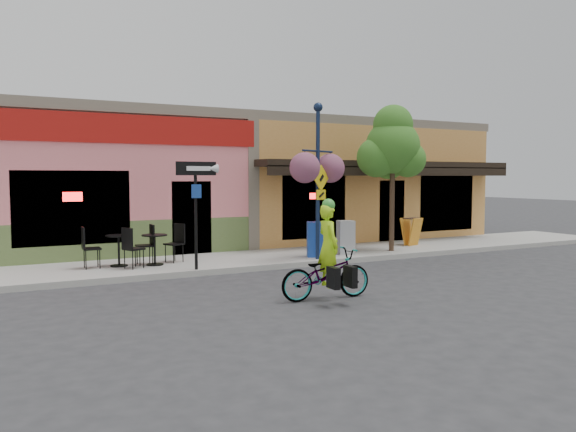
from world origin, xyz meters
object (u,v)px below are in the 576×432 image
Objects in this scene: building at (233,182)px; newspaper_box_grey at (346,237)px; lamp_post at (318,181)px; cyclist_rider at (328,258)px; bicycle at (326,274)px; street_tree at (392,177)px; newspaper_box_blue at (315,239)px; one_way_sign at (196,216)px.

newspaper_box_grey is (0.99, -6.26, -1.60)m from building.
cyclist_rider is at bearing -141.75° from lamp_post.
bicycle is 4.80m from lamp_post.
building is 4.22× the size of lamp_post.
newspaper_box_blue is at bearing -179.32° from street_tree.
cyclist_rider is 4.11m from one_way_sign.
newspaper_box_blue is (-0.08, -6.31, -1.60)m from building.
street_tree is at bearing -66.88° from building.
newspaper_box_blue is (2.31, 4.32, 0.15)m from bicycle.
one_way_sign is 2.64× the size of newspaper_box_blue.
cyclist_rider is 0.38× the size of lamp_post.
bicycle is at bearing -111.56° from newspaper_box_grey.
building is 6.51m from newspaper_box_blue.
lamp_post is 4.30× the size of newspaper_box_blue.
lamp_post reaches higher than cyclist_rider.
lamp_post is 4.35× the size of newspaper_box_grey.
lamp_post is at bearing 1.11° from one_way_sign.
building is 18.35× the size of newspaper_box_grey.
building is at bearing 60.14° from one_way_sign.
cyclist_rider is at bearing -102.42° from building.
bicycle is (-2.39, -10.63, -1.75)m from building.
building is at bearing 113.12° from street_tree.
one_way_sign reaches higher than newspaper_box_grey.
cyclist_rider is at bearing -111.14° from newspaper_box_grey.
newspaper_box_grey is at bearing -80.97° from building.
lamp_post is at bearing -87.79° from newspaper_box_blue.
bicycle is 0.42× the size of street_tree.
newspaper_box_grey is at bearing 179.36° from street_tree.
one_way_sign reaches higher than cyclist_rider.
one_way_sign is at bearing -174.95° from street_tree.
newspaper_box_blue is at bearing 44.04° from lamp_post.
cyclist_rider is 5.51m from newspaper_box_grey.
street_tree is at bearing -14.85° from lamp_post.
one_way_sign is (-3.55, -0.12, -0.83)m from lamp_post.
newspaper_box_grey is at bearing 27.33° from newspaper_box_blue.
cyclist_rider is 1.66× the size of newspaper_box_grey.
one_way_sign is at bearing -119.01° from building.
building is 6.54m from newspaper_box_grey.
lamp_post is 1.63× the size of one_way_sign.
building is 11.04m from bicycle.
street_tree is (2.76, 0.03, 1.76)m from newspaper_box_blue.
building is at bearing 115.22° from newspaper_box_grey.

